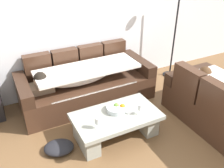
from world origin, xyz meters
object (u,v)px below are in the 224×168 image
object	(u,v)px
coffee_table	(116,123)
wine_glass_near_right	(140,107)
couch_along_wall	(85,84)
crumpled_garment	(59,147)
fruit_bowl	(117,108)
open_magazine	(132,108)
wine_glass_near_left	(97,121)
floor_lamp	(175,24)

from	to	relation	value
coffee_table	wine_glass_near_right	bearing A→B (deg)	-24.99
couch_along_wall	crumpled_garment	distance (m)	1.29
fruit_bowl	crumpled_garment	distance (m)	0.95
coffee_table	open_magazine	world-z (taller)	open_magazine
couch_along_wall	wine_glass_near_right	xyz separation A→B (m)	(0.34, -1.20, 0.16)
wine_glass_near_left	open_magazine	xyz separation A→B (m)	(0.62, 0.18, -0.11)
floor_lamp	crumpled_garment	bearing A→B (deg)	-158.60
wine_glass_near_left	crumpled_garment	bearing A→B (deg)	154.65
couch_along_wall	fruit_bowl	bearing A→B (deg)	-84.23
wine_glass_near_left	wine_glass_near_right	xyz separation A→B (m)	(0.64, 0.01, 0.00)
wine_glass_near_right	open_magazine	size ratio (longest dim) A/B	0.59
fruit_bowl	wine_glass_near_left	world-z (taller)	wine_glass_near_left
coffee_table	wine_glass_near_left	bearing A→B (deg)	-157.13
coffee_table	wine_glass_near_right	xyz separation A→B (m)	(0.29, -0.13, 0.26)
couch_along_wall	fruit_bowl	xyz separation A→B (m)	(0.10, -0.99, 0.09)
wine_glass_near_left	wine_glass_near_right	size ratio (longest dim) A/B	1.00
couch_along_wall	wine_glass_near_left	bearing A→B (deg)	-103.77
wine_glass_near_right	floor_lamp	distance (m)	2.11
wine_glass_near_left	crumpled_garment	xyz separation A→B (m)	(-0.48, 0.23, -0.44)
couch_along_wall	fruit_bowl	distance (m)	1.00
couch_along_wall	wine_glass_near_left	distance (m)	1.26
floor_lamp	crumpled_garment	distance (m)	3.08
floor_lamp	wine_glass_near_left	bearing A→B (deg)	-149.93
wine_glass_near_right	open_magazine	distance (m)	0.20
coffee_table	floor_lamp	xyz separation A→B (m)	(1.86, 1.13, 0.88)
open_magazine	couch_along_wall	bearing A→B (deg)	100.30
coffee_table	wine_glass_near_left	size ratio (longest dim) A/B	7.23
fruit_bowl	open_magazine	xyz separation A→B (m)	(0.22, -0.05, -0.03)
couch_along_wall	wine_glass_near_right	size ratio (longest dim) A/B	13.54
wine_glass_near_right	wine_glass_near_left	bearing A→B (deg)	-178.88
couch_along_wall	wine_glass_near_left	xyz separation A→B (m)	(-0.30, -1.22, 0.16)
crumpled_garment	wine_glass_near_right	bearing A→B (deg)	-10.85
couch_along_wall	floor_lamp	distance (m)	2.07
couch_along_wall	coffee_table	xyz separation A→B (m)	(0.05, -1.07, -0.09)
couch_along_wall	crumpled_garment	world-z (taller)	couch_along_wall
fruit_bowl	wine_glass_near_left	xyz separation A→B (m)	(-0.40, -0.23, 0.08)
wine_glass_near_right	floor_lamp	world-z (taller)	floor_lamp
wine_glass_near_left	floor_lamp	world-z (taller)	floor_lamp
coffee_table	fruit_bowl	xyz separation A→B (m)	(0.05, 0.08, 0.18)
coffee_table	floor_lamp	bearing A→B (deg)	31.32
couch_along_wall	crumpled_garment	size ratio (longest dim) A/B	5.62
wine_glass_near_left	wine_glass_near_right	world-z (taller)	same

